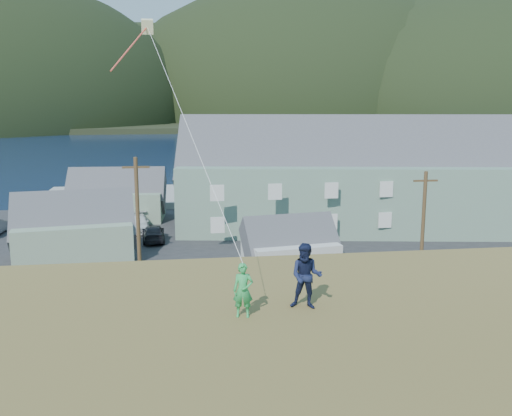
% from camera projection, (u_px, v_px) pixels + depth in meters
% --- Properties ---
extents(ground, '(900.00, 900.00, 0.00)m').
position_uv_depth(ground, '(216.00, 315.00, 34.43)').
color(ground, '#0A1638').
rests_on(ground, ground).
extents(grass_strip, '(110.00, 8.00, 0.10)m').
position_uv_depth(grass_strip, '(218.00, 327.00, 32.47)').
color(grass_strip, '#4C3D19').
rests_on(grass_strip, ground).
extents(waterfront_lot, '(72.00, 36.00, 0.12)m').
position_uv_depth(waterfront_lot, '(203.00, 244.00, 50.95)').
color(waterfront_lot, '#28282B').
rests_on(waterfront_lot, ground).
extents(wharf, '(26.00, 14.00, 0.90)m').
position_uv_depth(wharf, '(148.00, 197.00, 72.45)').
color(wharf, gray).
rests_on(wharf, ground).
extents(far_shore, '(900.00, 320.00, 2.00)m').
position_uv_depth(far_shore, '(181.00, 116.00, 355.15)').
color(far_shore, black).
rests_on(far_shore, ground).
extents(far_hills, '(760.00, 265.00, 143.00)m').
position_uv_depth(far_hills, '(248.00, 117.00, 310.40)').
color(far_hills, black).
rests_on(far_hills, ground).
extents(lodge, '(39.77, 16.59, 13.57)m').
position_uv_depth(lodge, '(376.00, 177.00, 55.85)').
color(lodge, slate).
rests_on(lodge, waterfront_lot).
extents(shed_palegreen_near, '(10.05, 7.07, 6.79)m').
position_uv_depth(shed_palegreen_near, '(74.00, 230.00, 45.31)').
color(shed_palegreen_near, gray).
rests_on(shed_palegreen_near, waterfront_lot).
extents(shed_white, '(7.39, 5.46, 5.40)m').
position_uv_depth(shed_white, '(290.00, 248.00, 41.58)').
color(shed_white, silver).
rests_on(shed_white, waterfront_lot).
extents(shed_palegreen_far, '(10.50, 6.41, 6.82)m').
position_uv_depth(shed_palegreen_far, '(117.00, 196.00, 60.29)').
color(shed_palegreen_far, gray).
rests_on(shed_palegreen_far, waterfront_lot).
extents(utility_poles, '(32.06, 0.24, 9.37)m').
position_uv_depth(utility_poles, '(153.00, 238.00, 34.52)').
color(utility_poles, '#47331E').
rests_on(utility_poles, waterfront_lot).
extents(parked_cars, '(24.27, 12.02, 1.50)m').
position_uv_depth(parked_cars, '(108.00, 228.00, 53.36)').
color(parked_cars, black).
rests_on(parked_cars, waterfront_lot).
extents(kite_flyer_green, '(0.59, 0.44, 1.47)m').
position_uv_depth(kite_flyer_green, '(243.00, 290.00, 15.12)').
color(kite_flyer_green, green).
rests_on(kite_flyer_green, hillside).
extents(kite_flyer_navy, '(1.07, 0.95, 1.85)m').
position_uv_depth(kite_flyer_navy, '(306.00, 276.00, 15.71)').
color(kite_flyer_navy, '#161D3C').
rests_on(kite_flyer_navy, hillside).
extents(kite_rig, '(1.99, 4.82, 11.84)m').
position_uv_depth(kite_rig, '(146.00, 33.00, 21.88)').
color(kite_rig, beige).
rests_on(kite_rig, ground).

